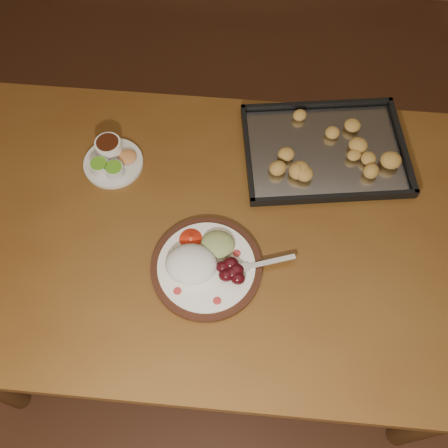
{
  "coord_description": "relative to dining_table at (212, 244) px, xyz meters",
  "views": [
    {
      "loc": [
        -0.12,
        -0.57,
        1.92
      ],
      "look_at": [
        -0.17,
        0.04,
        0.77
      ],
      "focal_mm": 40.0,
      "sensor_mm": 36.0,
      "label": 1
    }
  ],
  "objects": [
    {
      "name": "baking_tray",
      "position": [
        0.3,
        0.27,
        0.11
      ],
      "size": [
        0.5,
        0.4,
        0.05
      ],
      "rotation": [
        0.0,
        0.0,
        0.14
      ],
      "color": "black",
      "rests_on": "dining_table"
    },
    {
      "name": "dinner_plate",
      "position": [
        -0.01,
        -0.11,
        0.12
      ],
      "size": [
        0.36,
        0.28,
        0.06
      ],
      "rotation": [
        0.0,
        0.0,
        -0.01
      ],
      "color": "#33170E",
      "rests_on": "dining_table"
    },
    {
      "name": "condiment_saucer",
      "position": [
        -0.3,
        0.18,
        0.12
      ],
      "size": [
        0.17,
        0.17,
        0.06
      ],
      "rotation": [
        0.0,
        0.0,
        0.11
      ],
      "color": "silver",
      "rests_on": "dining_table"
    },
    {
      "name": "ground",
      "position": [
        0.21,
        -0.04,
        -0.65
      ],
      "size": [
        4.0,
        4.0,
        0.0
      ],
      "primitive_type": "plane",
      "color": "#502C1B",
      "rests_on": "ground"
    },
    {
      "name": "dining_table",
      "position": [
        0.0,
        0.0,
        0.0
      ],
      "size": [
        1.51,
        0.91,
        0.75
      ],
      "rotation": [
        0.0,
        0.0,
        -0.01
      ],
      "color": "brown",
      "rests_on": "ground"
    }
  ]
}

